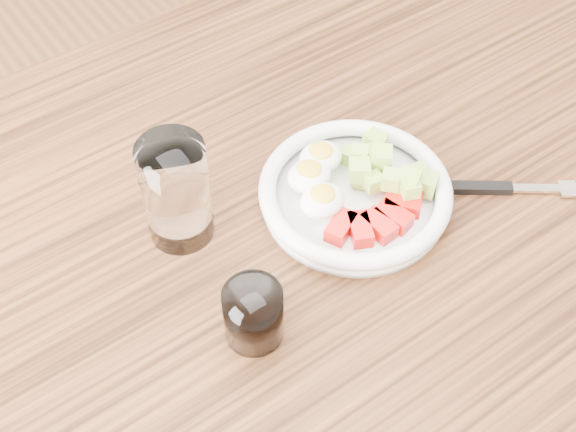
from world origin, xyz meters
name	(u,v)px	position (x,y,z in m)	size (l,w,h in m)	color
dining_table	(299,284)	(0.00, 0.00, 0.67)	(1.50, 0.90, 0.77)	brown
bowl	(354,191)	(0.08, 0.00, 0.79)	(0.22, 0.22, 0.06)	white
fork	(493,188)	(0.22, -0.08, 0.77)	(0.19, 0.14, 0.01)	black
water_glass	(176,192)	(-0.11, 0.08, 0.84)	(0.07, 0.07, 0.13)	white
coffee_glass	(253,315)	(-0.11, -0.08, 0.80)	(0.06, 0.06, 0.07)	white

